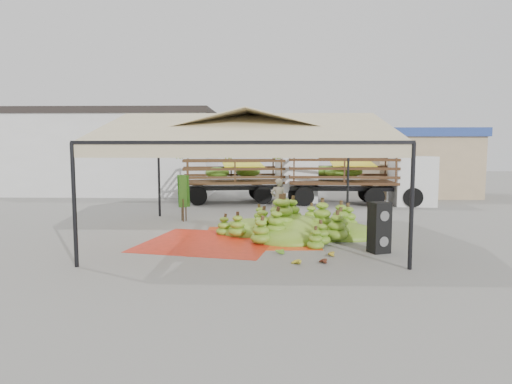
{
  "coord_description": "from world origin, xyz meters",
  "views": [
    {
      "loc": [
        0.63,
        -14.01,
        2.81
      ],
      "look_at": [
        0.2,
        1.5,
        1.3
      ],
      "focal_mm": 30.0,
      "sensor_mm": 36.0,
      "label": 1
    }
  ],
  "objects_px": {
    "banana_heap": "(301,216)",
    "truck_left": "(255,175)",
    "speaker_stack": "(379,227)",
    "vendor": "(278,200)",
    "truck_right": "(365,175)"
  },
  "relations": [
    {
      "from": "vendor",
      "to": "truck_left",
      "type": "relative_size",
      "value": 0.23
    },
    {
      "from": "speaker_stack",
      "to": "truck_right",
      "type": "bearing_deg",
      "value": 58.82
    },
    {
      "from": "truck_left",
      "to": "speaker_stack",
      "type": "bearing_deg",
      "value": -81.49
    },
    {
      "from": "banana_heap",
      "to": "truck_left",
      "type": "bearing_deg",
      "value": 101.45
    },
    {
      "from": "banana_heap",
      "to": "vendor",
      "type": "relative_size",
      "value": 3.31
    },
    {
      "from": "speaker_stack",
      "to": "vendor",
      "type": "distance_m",
      "value": 5.96
    },
    {
      "from": "vendor",
      "to": "truck_right",
      "type": "distance_m",
      "value": 7.26
    },
    {
      "from": "vendor",
      "to": "truck_left",
      "type": "height_order",
      "value": "truck_left"
    },
    {
      "from": "vendor",
      "to": "truck_right",
      "type": "bearing_deg",
      "value": -136.84
    },
    {
      "from": "truck_right",
      "to": "vendor",
      "type": "bearing_deg",
      "value": -126.95
    },
    {
      "from": "speaker_stack",
      "to": "vendor",
      "type": "xyz_separation_m",
      "value": [
        -2.64,
        5.34,
        0.15
      ]
    },
    {
      "from": "vendor",
      "to": "banana_heap",
      "type": "bearing_deg",
      "value": 97.5
    },
    {
      "from": "speaker_stack",
      "to": "truck_left",
      "type": "height_order",
      "value": "truck_left"
    },
    {
      "from": "banana_heap",
      "to": "speaker_stack",
      "type": "distance_m",
      "value": 3.23
    },
    {
      "from": "truck_right",
      "to": "banana_heap",
      "type": "bearing_deg",
      "value": -112.34
    }
  ]
}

